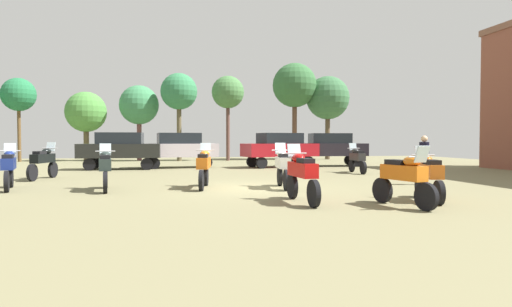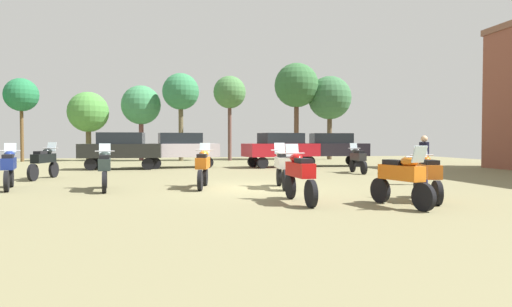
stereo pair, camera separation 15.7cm
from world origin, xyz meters
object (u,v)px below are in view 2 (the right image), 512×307
object	(u,v)px
car_2	(180,147)
tree_9	(330,98)
person_1	(424,156)
tree_5	(141,106)
motorcycle_7	(282,166)
tree_2	(296,86)
tree_3	(21,95)
motorcycle_10	(358,158)
car_4	(121,148)
motorcycle_5	(427,174)
motorcycle_2	(9,167)
motorcycle_3	(300,174)
motorcycle_8	(402,177)
motorcycle_11	(203,166)
tree_6	(88,112)
tree_8	(230,93)
motorcycle_6	(44,161)
car_3	(281,147)
car_1	(331,147)
motorcycle_1	(105,167)
tree_1	(181,93)

from	to	relation	value
car_2	tree_9	world-z (taller)	tree_9
person_1	tree_5	distance (m)	23.80
motorcycle_7	tree_2	xyz separation A→B (m)	(6.12, 20.17, 5.21)
car_2	tree_3	bearing A→B (deg)	44.29
motorcycle_10	car_4	xyz separation A→B (m)	(-11.56, 4.90, 0.46)
motorcycle_5	motorcycle_2	bearing A→B (deg)	171.53
motorcycle_7	car_2	size ratio (longest dim) A/B	0.48
motorcycle_3	tree_9	xyz separation A→B (m)	(9.29, 23.57, 4.26)
person_1	tree_3	world-z (taller)	tree_3
car_2	tree_3	world-z (taller)	tree_3
motorcycle_3	motorcycle_10	xyz separation A→B (m)	(5.52, 9.11, -0.03)
motorcycle_8	motorcycle_10	world-z (taller)	motorcycle_8
motorcycle_2	motorcycle_11	distance (m)	6.25
tree_5	tree_6	bearing A→B (deg)	175.51
motorcycle_7	tree_3	size ratio (longest dim) A/B	0.35
motorcycle_10	tree_2	distance (m)	15.40
motorcycle_3	tree_3	distance (m)	28.17
motorcycle_3	tree_8	world-z (taller)	tree_8
motorcycle_6	tree_3	world-z (taller)	tree_3
tree_8	motorcycle_2	bearing A→B (deg)	-117.16
motorcycle_7	tree_6	distance (m)	23.53
car_3	tree_8	distance (m)	9.81
tree_6	tree_9	size ratio (longest dim) A/B	0.77
person_1	motorcycle_10	bearing A→B (deg)	91.67
tree_5	motorcycle_2	bearing A→B (deg)	-97.79
car_1	motorcycle_10	bearing A→B (deg)	178.90
motorcycle_5	car_1	xyz separation A→B (m)	(2.79, 14.94, 0.46)
motorcycle_3	car_4	bearing A→B (deg)	110.67
motorcycle_6	tree_5	size ratio (longest dim) A/B	0.40
motorcycle_3	car_2	xyz separation A→B (m)	(-2.88, 14.79, 0.43)
motorcycle_1	car_1	world-z (taller)	car_1
car_1	car_2	distance (m)	9.05
motorcycle_7	tree_2	distance (m)	21.71
motorcycle_2	tree_3	world-z (taller)	tree_3
motorcycle_6	car_3	distance (m)	12.76
tree_2	tree_3	bearing A→B (deg)	178.94
tree_1	motorcycle_3	bearing A→B (deg)	-83.20
motorcycle_1	car_2	xyz separation A→B (m)	(2.47, 11.03, 0.44)
motorcycle_7	car_1	distance (m)	12.66
motorcycle_1	motorcycle_11	xyz separation A→B (m)	(3.12, 0.10, 0.01)
tree_1	tree_9	size ratio (longest dim) A/B	0.97
car_4	tree_6	xyz separation A→B (m)	(-3.66, 10.46, 2.52)
car_3	car_4	size ratio (longest dim) A/B	1.05
car_3	car_4	distance (m)	8.96
motorcycle_6	motorcycle_7	distance (m)	10.07
motorcycle_11	car_4	size ratio (longest dim) A/B	0.52
motorcycle_1	car_2	bearing A→B (deg)	69.76
tree_9	car_4	bearing A→B (deg)	-148.05
motorcycle_2	tree_5	bearing A→B (deg)	68.08
motorcycle_2	car_3	size ratio (longest dim) A/B	0.47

